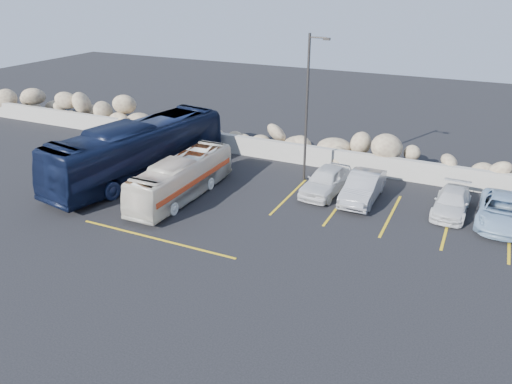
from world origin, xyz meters
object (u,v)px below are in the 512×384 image
at_px(vintage_bus, 182,178).
at_px(car_c, 452,202).
at_px(lamppost, 308,105).
at_px(car_d, 502,211).
at_px(car_a, 326,180).
at_px(car_b, 363,187).
at_px(tour_coach, 138,150).

xyz_separation_m(vintage_bus, car_c, (12.88, 3.99, -0.51)).
xyz_separation_m(lamppost, car_d, (10.13, -1.18, -3.66)).
relative_size(car_a, car_b, 0.97).
relative_size(car_a, car_c, 1.09).
xyz_separation_m(tour_coach, car_a, (10.33, 2.37, -0.90)).
bearing_deg(tour_coach, car_c, 19.02).
distance_m(tour_coach, car_c, 16.85).
distance_m(car_a, car_d, 8.51).
distance_m(lamppost, car_b, 5.25).
relative_size(vintage_bus, car_a, 1.83).
bearing_deg(vintage_bus, car_c, 17.20).
relative_size(lamppost, tour_coach, 0.69).
bearing_deg(vintage_bus, lamppost, 44.80).
distance_m(vintage_bus, car_a, 7.57).
bearing_deg(vintage_bus, car_a, 29.32).
xyz_separation_m(lamppost, car_b, (3.62, -1.30, -3.59)).
bearing_deg(lamppost, vintage_bus, -135.19).
distance_m(lamppost, tour_coach, 9.79).
bearing_deg(vintage_bus, car_d, 13.98).
xyz_separation_m(car_a, car_d, (8.51, 0.06, -0.08)).
height_order(car_b, car_d, car_b).
bearing_deg(car_a, car_b, 3.37).
bearing_deg(car_b, tour_coach, -169.10).
bearing_deg(lamppost, car_b, -19.71).
xyz_separation_m(car_a, car_b, (1.99, -0.06, -0.00)).
relative_size(car_a, car_d, 0.91).
height_order(tour_coach, car_a, tour_coach).
bearing_deg(car_c, car_b, -173.28).
xyz_separation_m(vintage_bus, car_b, (8.59, 3.64, -0.36)).
xyz_separation_m(tour_coach, car_c, (16.61, 2.65, -1.06)).
bearing_deg(car_b, vintage_bus, -156.71).
relative_size(lamppost, car_a, 1.92).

